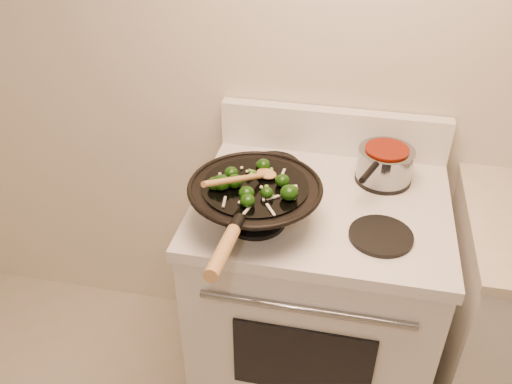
# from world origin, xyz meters

# --- Properties ---
(stove) EXTENTS (0.78, 0.67, 1.08)m
(stove) POSITION_xyz_m (-0.12, 1.17, 0.47)
(stove) COLOR white
(stove) RESTS_ON ground
(wok) EXTENTS (0.38, 0.63, 0.19)m
(wok) POSITION_xyz_m (-0.30, 1.02, 1.00)
(wok) COLOR black
(wok) RESTS_ON stove
(stirfry) EXTENTS (0.26, 0.25, 0.04)m
(stirfry) POSITION_xyz_m (-0.31, 1.00, 1.07)
(stirfry) COLOR black
(stirfry) RESTS_ON wok
(wooden_spoon) EXTENTS (0.16, 0.27, 0.11)m
(wooden_spoon) POSITION_xyz_m (-0.31, 1.00, 1.09)
(wooden_spoon) COLOR #B37F46
(wooden_spoon) RESTS_ON wok
(saucepan) EXTENTS (0.18, 0.28, 0.10)m
(saucepan) POSITION_xyz_m (0.06, 1.32, 0.99)
(saucepan) COLOR gray
(saucepan) RESTS_ON stove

